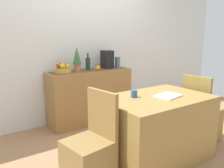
{
  "coord_description": "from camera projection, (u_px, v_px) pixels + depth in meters",
  "views": [
    {
      "loc": [
        -1.87,
        -2.3,
        1.41
      ],
      "look_at": [
        -0.04,
        0.35,
        0.73
      ],
      "focal_mm": 37.34,
      "sensor_mm": 36.0,
      "label": 1
    }
  ],
  "objects": [
    {
      "name": "open_book",
      "position": [
        168.0,
        96.0,
        2.57
      ],
      "size": [
        0.31,
        0.26,
        0.02
      ],
      "primitive_type": "cube",
      "rotation": [
        0.0,
        0.0,
        0.19
      ],
      "color": "white",
      "rests_on": "dining_table"
    },
    {
      "name": "chair_by_corner",
      "position": [
        201.0,
        121.0,
        3.14
      ],
      "size": [
        0.42,
        0.42,
        0.9
      ],
      "color": "olive",
      "rests_on": "ground"
    },
    {
      "name": "orange_loose_mid",
      "position": [
        97.0,
        68.0,
        3.65
      ],
      "size": [
        0.07,
        0.07,
        0.07
      ],
      "primitive_type": "sphere",
      "color": "orange",
      "rests_on": "sideboard_console"
    },
    {
      "name": "room_wall_rear",
      "position": [
        86.0,
        38.0,
        3.85
      ],
      "size": [
        6.4,
        0.06,
        2.7
      ],
      "primitive_type": "cube",
      "color": "silver",
      "rests_on": "ground"
    },
    {
      "name": "apple_upper",
      "position": [
        58.0,
        66.0,
        3.4
      ],
      "size": [
        0.07,
        0.07,
        0.07
      ],
      "primitive_type": "sphere",
      "color": "#B83D1D",
      "rests_on": "fruit_bowl"
    },
    {
      "name": "orange_loose_far",
      "position": [
        99.0,
        68.0,
        3.74
      ],
      "size": [
        0.07,
        0.07,
        0.07
      ],
      "primitive_type": "sphere",
      "color": "orange",
      "rests_on": "sideboard_console"
    },
    {
      "name": "apple_right",
      "position": [
        67.0,
        65.0,
        3.48
      ],
      "size": [
        0.07,
        0.07,
        0.07
      ],
      "primitive_type": "sphere",
      "color": "#A53922",
      "rests_on": "fruit_bowl"
    },
    {
      "name": "fruit_bowl",
      "position": [
        63.0,
        70.0,
        3.44
      ],
      "size": [
        0.25,
        0.25,
        0.07
      ],
      "primitive_type": "cylinder",
      "color": "gold",
      "rests_on": "table_runner"
    },
    {
      "name": "apple_front",
      "position": [
        61.0,
        65.0,
        3.48
      ],
      "size": [
        0.08,
        0.08,
        0.08
      ],
      "primitive_type": "sphere",
      "color": "red",
      "rests_on": "fruit_bowl"
    },
    {
      "name": "chair_near_window",
      "position": [
        90.0,
        159.0,
        2.19
      ],
      "size": [
        0.46,
        0.46,
        0.9
      ],
      "color": "olive",
      "rests_on": "ground"
    },
    {
      "name": "table_runner",
      "position": [
        90.0,
        70.0,
        3.7
      ],
      "size": [
        1.28,
        0.32,
        0.01
      ],
      "primitive_type": "cube",
      "color": "brown",
      "rests_on": "sideboard_console"
    },
    {
      "name": "coffee_maker",
      "position": [
        107.0,
        60.0,
        3.86
      ],
      "size": [
        0.16,
        0.18,
        0.3
      ],
      "primitive_type": "cube",
      "color": "black",
      "rests_on": "sideboard_console"
    },
    {
      "name": "potted_plant",
      "position": [
        77.0,
        58.0,
        3.54
      ],
      "size": [
        0.13,
        0.13,
        0.38
      ],
      "color": "#BD744D",
      "rests_on": "sideboard_console"
    },
    {
      "name": "wine_bottle",
      "position": [
        88.0,
        64.0,
        3.66
      ],
      "size": [
        0.07,
        0.07,
        0.28
      ],
      "color": "#223A24",
      "rests_on": "sideboard_console"
    },
    {
      "name": "sideboard_console",
      "position": [
        90.0,
        96.0,
        3.79
      ],
      "size": [
        1.36,
        0.42,
        0.85
      ],
      "primitive_type": "cube",
      "color": "olive",
      "rests_on": "ground"
    },
    {
      "name": "ground_plane",
      "position": [
        129.0,
        141.0,
        3.19
      ],
      "size": [
        6.4,
        6.4,
        0.02
      ],
      "primitive_type": "cube",
      "color": "#A47854",
      "rests_on": "ground"
    },
    {
      "name": "apple_center",
      "position": [
        68.0,
        66.0,
        3.41
      ],
      "size": [
        0.06,
        0.06,
        0.06
      ],
      "primitive_type": "sphere",
      "color": "gold",
      "rests_on": "fruit_bowl"
    },
    {
      "name": "apple_left",
      "position": [
        63.0,
        66.0,
        3.38
      ],
      "size": [
        0.08,
        0.08,
        0.08
      ],
      "primitive_type": "sphere",
      "color": "gold",
      "rests_on": "fruit_bowl"
    },
    {
      "name": "coffee_cup",
      "position": [
        134.0,
        94.0,
        2.53
      ],
      "size": [
        0.07,
        0.07,
        0.08
      ],
      "primitive_type": "cylinder",
      "color": "#30558B",
      "rests_on": "dining_table"
    },
    {
      "name": "ceramic_vase",
      "position": [
        118.0,
        62.0,
        3.99
      ],
      "size": [
        0.09,
        0.09,
        0.18
      ],
      "primitive_type": "cylinder",
      "color": "slate",
      "rests_on": "sideboard_console"
    },
    {
      "name": "dining_table",
      "position": [
        156.0,
        128.0,
        2.65
      ],
      "size": [
        1.19,
        0.79,
        0.74
      ],
      "primitive_type": "cube",
      "color": "olive",
      "rests_on": "ground"
    }
  ]
}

